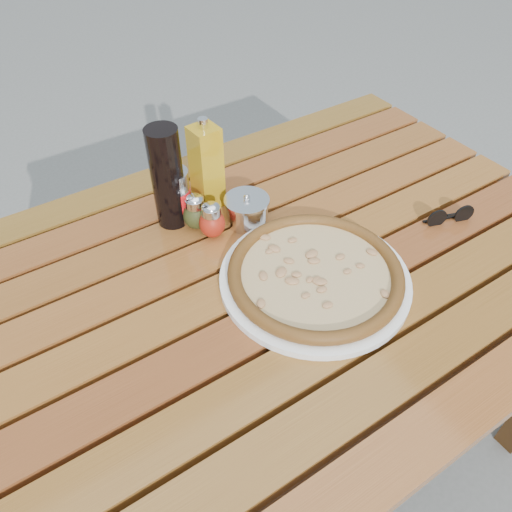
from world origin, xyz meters
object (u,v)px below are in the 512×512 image
table (261,299)px  soda_can (175,196)px  olive_oil_cruet (207,167)px  dark_bottle (167,178)px  pepper_shaker (212,220)px  oregano_shaker (196,212)px  sunglasses (450,216)px  pizza (315,273)px  plate (315,279)px  parmesan_tin (247,210)px

table → soda_can: size_ratio=11.67×
table → olive_oil_cruet: olive_oil_cruet is taller
dark_bottle → pepper_shaker: bearing=-61.0°
oregano_shaker → sunglasses: oregano_shaker is taller
pizza → pepper_shaker: size_ratio=5.43×
pepper_shaker → soda_can: soda_can is taller
table → pizza: bearing=-45.5°
pizza → dark_bottle: dark_bottle is taller
plate → parmesan_tin: bearing=92.9°
soda_can → dark_bottle: bearing=-170.8°
plate → olive_oil_cruet: 0.33m
pizza → pepper_shaker: (-0.09, 0.22, 0.02)m
pizza → soda_can: (-0.13, 0.31, 0.04)m
pizza → parmesan_tin: (-0.01, 0.22, 0.01)m
oregano_shaker → sunglasses: 0.54m
oregano_shaker → olive_oil_cruet: 0.10m
plate → soda_can: size_ratio=3.00×
sunglasses → dark_bottle: bearing=165.0°
soda_can → pizza: bearing=-67.2°
pepper_shaker → oregano_shaker: size_ratio=1.00×
pizza → soda_can: soda_can is taller
table → oregano_shaker: 0.23m
sunglasses → soda_can: bearing=164.3°
plate → olive_oil_cruet: (-0.05, 0.32, 0.09)m
olive_oil_cruet → parmesan_tin: olive_oil_cruet is taller
dark_bottle → sunglasses: dark_bottle is taller
pizza → soda_can: bearing=112.8°
pizza → soda_can: 0.34m
plate → soda_can: 0.34m
oregano_shaker → sunglasses: (0.46, -0.28, -0.02)m
olive_oil_cruet → soda_can: bearing=-175.4°
plate → parmesan_tin: size_ratio=2.98×
pizza → pepper_shaker: bearing=112.8°
plate → oregano_shaker: oregano_shaker is taller
plate → dark_bottle: dark_bottle is taller
soda_can → oregano_shaker: bearing=-64.7°
table → dark_bottle: (-0.07, 0.24, 0.19)m
oregano_shaker → pepper_shaker: bearing=-70.2°
dark_bottle → sunglasses: size_ratio=1.99×
dark_bottle → olive_oil_cruet: dark_bottle is taller
pizza → plate: bearing=0.0°
pepper_shaker → soda_can: bearing=112.7°
oregano_shaker → parmesan_tin: bearing=-24.7°
pepper_shaker → dark_bottle: dark_bottle is taller
olive_oil_cruet → sunglasses: olive_oil_cruet is taller
oregano_shaker → dark_bottle: (-0.03, 0.04, 0.07)m
plate → sunglasses: bearing=-3.1°
table → soda_can: 0.28m
pepper_shaker → soda_can: size_ratio=0.68×
soda_can → sunglasses: (0.48, -0.33, -0.04)m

